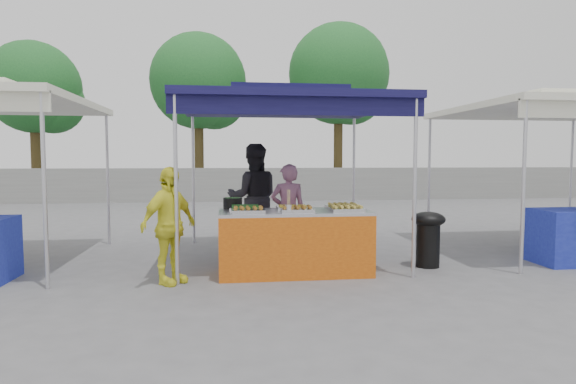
{
  "coord_description": "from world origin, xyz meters",
  "views": [
    {
      "loc": [
        -0.89,
        -6.4,
        1.54
      ],
      "look_at": [
        0.0,
        0.6,
        1.05
      ],
      "focal_mm": 30.0,
      "sensor_mm": 36.0,
      "label": 1
    }
  ],
  "objects": [
    {
      "name": "back_wall",
      "position": [
        0.0,
        11.0,
        0.6
      ],
      "size": [
        40.0,
        0.25,
        1.2
      ],
      "primitive_type": "cube",
      "color": "gray",
      "rests_on": "ground_plane"
    },
    {
      "name": "helper_man",
      "position": [
        -0.46,
        1.56,
        0.89
      ],
      "size": [
        0.87,
        0.68,
        1.79
      ],
      "primitive_type": "imported",
      "rotation": [
        0.0,
        0.0,
        3.14
      ],
      "color": "black",
      "rests_on": "ground_plane"
    },
    {
      "name": "main_canopy",
      "position": [
        0.0,
        0.97,
        2.37
      ],
      "size": [
        3.2,
        3.2,
        2.57
      ],
      "color": "silver",
      "rests_on": "ground_plane"
    },
    {
      "name": "skewer_cup",
      "position": [
        -0.12,
        -0.4,
        0.9
      ],
      "size": [
        0.09,
        0.09,
        0.11
      ],
      "primitive_type": "cylinder",
      "color": "silver",
      "rests_on": "vendor_table"
    },
    {
      "name": "ground_plane",
      "position": [
        0.0,
        0.0,
        0.0
      ],
      "size": [
        80.0,
        80.0,
        0.0
      ],
      "primitive_type": "plane",
      "color": "#5F5F61"
    },
    {
      "name": "vendor_table",
      "position": [
        0.0,
        -0.1,
        0.43
      ],
      "size": [
        2.0,
        0.8,
        0.85
      ],
      "color": "#CD5912",
      "rests_on": "ground_plane"
    },
    {
      "name": "neighbor_stall_right",
      "position": [
        4.5,
        0.57,
        1.6
      ],
      "size": [
        3.2,
        3.2,
        2.57
      ],
      "color": "silver",
      "rests_on": "ground_plane"
    },
    {
      "name": "food_tray_fl",
      "position": [
        -0.63,
        -0.34,
        0.88
      ],
      "size": [
        0.42,
        0.3,
        0.07
      ],
      "color": "silver",
      "rests_on": "vendor_table"
    },
    {
      "name": "food_tray_bl",
      "position": [
        -0.65,
        -0.02,
        0.88
      ],
      "size": [
        0.42,
        0.3,
        0.07
      ],
      "color": "silver",
      "rests_on": "vendor_table"
    },
    {
      "name": "crate_left",
      "position": [
        -0.49,
        0.62,
        0.14
      ],
      "size": [
        0.46,
        0.32,
        0.27
      ],
      "primitive_type": "cube",
      "color": "#1523AB",
      "rests_on": "ground_plane"
    },
    {
      "name": "tree_0",
      "position": [
        -8.07,
        13.34,
        4.11
      ],
      "size": [
        3.55,
        3.5,
        6.01
      ],
      "color": "#44371A",
      "rests_on": "ground_plane"
    },
    {
      "name": "tree_1",
      "position": [
        -1.84,
        13.14,
        4.42
      ],
      "size": [
        3.77,
        3.76,
        6.47
      ],
      "color": "#44371A",
      "rests_on": "ground_plane"
    },
    {
      "name": "wok_burner",
      "position": [
        1.94,
        0.07,
        0.47
      ],
      "size": [
        0.47,
        0.47,
        0.8
      ],
      "rotation": [
        0.0,
        0.0,
        -0.43
      ],
      "color": "black",
      "rests_on": "ground_plane"
    },
    {
      "name": "food_tray_br",
      "position": [
        0.66,
        -0.01,
        0.88
      ],
      "size": [
        0.42,
        0.3,
        0.07
      ],
      "color": "silver",
      "rests_on": "vendor_table"
    },
    {
      "name": "crate_stacked",
      "position": [
        0.16,
        0.62,
        0.4
      ],
      "size": [
        0.43,
        0.3,
        0.26
      ],
      "primitive_type": "cube",
      "color": "#1523AB",
      "rests_on": "crate_right"
    },
    {
      "name": "vendor_woman",
      "position": [
        0.03,
        0.79,
        0.73
      ],
      "size": [
        0.54,
        0.36,
        1.46
      ],
      "primitive_type": "imported",
      "rotation": [
        0.0,
        0.0,
        3.11
      ],
      "color": "#915C7E",
      "rests_on": "ground_plane"
    },
    {
      "name": "food_tray_bm",
      "position": [
        -0.02,
        -0.02,
        0.88
      ],
      "size": [
        0.42,
        0.3,
        0.07
      ],
      "color": "silver",
      "rests_on": "vendor_table"
    },
    {
      "name": "crate_right",
      "position": [
        0.16,
        0.62,
        0.13
      ],
      "size": [
        0.45,
        0.31,
        0.27
      ],
      "primitive_type": "cube",
      "color": "#1523AB",
      "rests_on": "ground_plane"
    },
    {
      "name": "cooking_pot",
      "position": [
        -0.81,
        0.26,
        0.93
      ],
      "size": [
        0.26,
        0.26,
        0.15
      ],
      "primitive_type": "cylinder",
      "color": "black",
      "rests_on": "vendor_table"
    },
    {
      "name": "food_tray_fm",
      "position": [
        -0.0,
        -0.33,
        0.88
      ],
      "size": [
        0.42,
        0.3,
        0.07
      ],
      "color": "silver",
      "rests_on": "vendor_table"
    },
    {
      "name": "tree_2",
      "position": [
        3.79,
        13.05,
        4.8
      ],
      "size": [
        4.08,
        4.08,
        7.01
      ],
      "color": "#44371A",
      "rests_on": "ground_plane"
    },
    {
      "name": "food_tray_fr",
      "position": [
        0.65,
        -0.33,
        0.88
      ],
      "size": [
        0.42,
        0.3,
        0.07
      ],
      "color": "silver",
      "rests_on": "vendor_table"
    },
    {
      "name": "customer_person",
      "position": [
        -1.6,
        -0.42,
        0.72
      ],
      "size": [
        0.81,
        0.88,
        1.45
      ],
      "primitive_type": "imported",
      "rotation": [
        0.0,
        0.0,
        0.87
      ],
      "color": "yellow",
      "rests_on": "ground_plane"
    }
  ]
}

